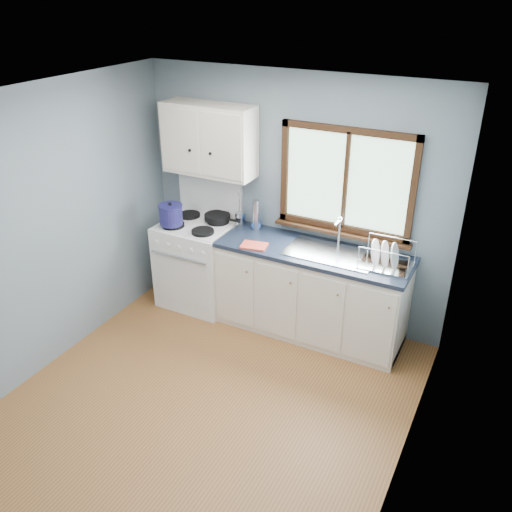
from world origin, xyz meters
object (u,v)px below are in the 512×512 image
at_px(gas_range, 198,261).
at_px(sink, 331,259).
at_px(base_cabinets, 311,296).
at_px(utensil_crock, 240,218).
at_px(thermos, 256,215).
at_px(skillet, 218,217).
at_px(dish_rack, 386,260).
at_px(stockpot, 171,214).

bearing_deg(gas_range, sink, 0.71).
xyz_separation_m(base_cabinets, utensil_crock, (-0.90, 0.20, 0.58)).
distance_m(gas_range, utensil_crock, 0.68).
bearing_deg(utensil_crock, base_cabinets, -12.75).
relative_size(gas_range, base_cabinets, 0.74).
xyz_separation_m(base_cabinets, thermos, (-0.69, 0.16, 0.67)).
bearing_deg(sink, base_cabinets, 179.87).
xyz_separation_m(skillet, dish_rack, (1.83, -0.14, -0.01)).
bearing_deg(thermos, stockpot, -155.86).
xyz_separation_m(sink, dish_rack, (0.51, -0.00, 0.12)).
xyz_separation_m(gas_range, base_cabinets, (1.31, 0.02, -0.08)).
relative_size(gas_range, dish_rack, 2.95).
relative_size(base_cabinets, dish_rack, 4.01).
distance_m(base_cabinets, skillet, 1.28).
bearing_deg(skillet, stockpot, -136.90).
bearing_deg(gas_range, skillet, 41.22).
relative_size(stockpot, dish_rack, 0.70).
xyz_separation_m(skillet, utensil_crock, (0.23, 0.07, 0.00)).
bearing_deg(base_cabinets, gas_range, -179.18).
distance_m(skillet, dish_rack, 1.83).
xyz_separation_m(gas_range, utensil_crock, (0.40, 0.22, 0.50)).
bearing_deg(dish_rack, utensil_crock, 171.38).
bearing_deg(utensil_crock, stockpot, -145.95).
bearing_deg(dish_rack, gas_range, 179.24).
relative_size(skillet, thermos, 1.29).
bearing_deg(thermos, base_cabinets, -13.14).
distance_m(stockpot, thermos, 0.87).
relative_size(skillet, utensil_crock, 1.19).
distance_m(utensil_crock, thermos, 0.23).
height_order(gas_range, sink, gas_range).
bearing_deg(dish_rack, sink, 178.31).
xyz_separation_m(sink, stockpot, (-1.67, -0.19, 0.21)).
relative_size(skillet, stockpot, 1.28).
height_order(sink, skillet, sink).
relative_size(base_cabinets, stockpot, 5.75).
relative_size(stockpot, thermos, 1.01).
bearing_deg(skillet, dish_rack, -3.46).
height_order(sink, stockpot, sink).
relative_size(utensil_crock, thermos, 1.08).
xyz_separation_m(base_cabinets, sink, (0.18, -0.00, 0.45)).
xyz_separation_m(gas_range, thermos, (0.61, 0.18, 0.59)).
bearing_deg(skillet, sink, -4.90).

